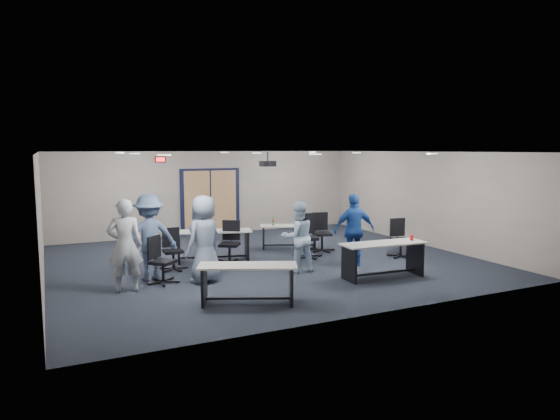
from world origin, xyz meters
name	(u,v)px	position (x,y,z in m)	size (l,w,h in m)	color
floor	(265,261)	(0.00, 0.00, 0.00)	(10.00, 10.00, 0.00)	black
back_wall	(210,193)	(0.00, 4.50, 1.35)	(10.00, 0.04, 2.70)	gray
front_wall	(374,235)	(0.00, -4.50, 1.35)	(10.00, 0.04, 2.70)	gray
left_wall	(41,219)	(-5.00, 0.00, 1.35)	(0.04, 9.00, 2.70)	gray
right_wall	(423,198)	(5.00, 0.00, 1.35)	(0.04, 9.00, 2.70)	gray
ceiling	(265,152)	(0.00, 0.00, 2.70)	(10.00, 9.00, 0.04)	silver
double_door	(210,202)	(0.00, 4.46, 1.05)	(2.00, 0.07, 2.20)	black
exit_sign	(160,159)	(-1.60, 4.44, 2.45)	(0.32, 0.07, 0.18)	black
ceiling_projector	(268,164)	(0.30, 0.50, 2.40)	(0.35, 0.32, 0.37)	black
ceiling_can_lights	(261,153)	(0.00, 0.25, 2.67)	(6.24, 5.74, 0.02)	white
table_front_left	(248,277)	(-1.68, -3.06, 0.49)	(1.85, 1.25, 0.71)	#B3B1A9
table_front_right	(383,254)	(1.66, -2.59, 0.53)	(1.92, 0.73, 0.89)	#B3B1A9
table_back_left	(213,240)	(-1.18, 0.53, 0.52)	(1.98, 1.08, 0.77)	#B3B1A9
table_back_right	(289,232)	(1.24, 1.18, 0.45)	(1.68, 1.15, 0.89)	#B3B1A9
chair_back_a	(173,250)	(-2.30, 0.01, 0.48)	(0.61, 0.61, 0.96)	black
chair_back_b	(229,243)	(-0.92, 0.06, 0.52)	(0.65, 0.65, 1.04)	black
chair_back_c	(307,236)	(1.11, -0.15, 0.56)	(0.71, 0.71, 1.12)	black
chair_back_d	(322,232)	(1.87, 0.40, 0.52)	(0.66, 0.66, 1.04)	black
chair_loose_left	(163,260)	(-2.76, -1.03, 0.49)	(0.62, 0.62, 0.98)	black
chair_loose_right	(401,238)	(3.31, -1.13, 0.49)	(0.62, 0.62, 0.99)	black
person_gray	(125,246)	(-3.55, -1.32, 0.92)	(0.67, 0.44, 1.83)	#9EA4AD
person_plaid	(204,239)	(-1.95, -1.30, 0.92)	(0.89, 0.58, 1.83)	slate
person_lightblue	(298,237)	(0.21, -1.36, 0.80)	(0.78, 0.61, 1.61)	#B4D0EE
person_navy	(354,230)	(1.70, -1.40, 0.86)	(1.01, 0.42, 1.73)	#1B4295
person_back	(149,237)	(-2.94, -0.59, 0.92)	(1.18, 0.68, 1.83)	#485E82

